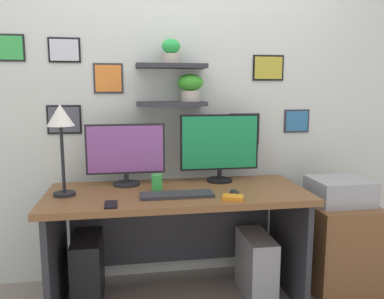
# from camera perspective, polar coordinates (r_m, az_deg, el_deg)

# --- Properties ---
(back_wall_assembly) EXTENTS (4.40, 0.24, 2.70)m
(back_wall_assembly) POSITION_cam_1_polar(r_m,az_deg,el_deg) (2.79, -3.34, 8.25)
(back_wall_assembly) COLOR silver
(back_wall_assembly) RESTS_ON ground
(desk) EXTENTS (1.64, 0.68, 0.75)m
(desk) POSITION_cam_1_polar(r_m,az_deg,el_deg) (2.55, -2.27, -10.41)
(desk) COLOR brown
(desk) RESTS_ON ground
(monitor_left) EXTENTS (0.52, 0.18, 0.41)m
(monitor_left) POSITION_cam_1_polar(r_m,az_deg,el_deg) (2.59, -9.85, -0.47)
(monitor_left) COLOR black
(monitor_left) RESTS_ON desk
(monitor_right) EXTENTS (0.55, 0.18, 0.47)m
(monitor_right) POSITION_cam_1_polar(r_m,az_deg,el_deg) (2.65, 4.13, 0.58)
(monitor_right) COLOR black
(monitor_right) RESTS_ON desk
(keyboard) EXTENTS (0.44, 0.14, 0.02)m
(keyboard) POSITION_cam_1_polar(r_m,az_deg,el_deg) (2.32, -2.27, -6.75)
(keyboard) COLOR #2D2D33
(keyboard) RESTS_ON desk
(computer_mouse) EXTENTS (0.06, 0.09, 0.03)m
(computer_mouse) POSITION_cam_1_polar(r_m,az_deg,el_deg) (2.37, 6.33, -6.34)
(computer_mouse) COLOR black
(computer_mouse) RESTS_ON desk
(desk_lamp) EXTENTS (0.16, 0.16, 0.55)m
(desk_lamp) POSITION_cam_1_polar(r_m,az_deg,el_deg) (2.38, -18.97, 3.60)
(desk_lamp) COLOR black
(desk_lamp) RESTS_ON desk
(cell_phone) EXTENTS (0.07, 0.14, 0.01)m
(cell_phone) POSITION_cam_1_polar(r_m,az_deg,el_deg) (2.19, -11.99, -8.02)
(cell_phone) COLOR black
(cell_phone) RESTS_ON desk
(pen_cup) EXTENTS (0.07, 0.07, 0.10)m
(pen_cup) POSITION_cam_1_polar(r_m,az_deg,el_deg) (2.46, -5.25, -4.86)
(pen_cup) COLOR green
(pen_cup) RESTS_ON desk
(scissors_tray) EXTENTS (0.14, 0.12, 0.02)m
(scissors_tray) POSITION_cam_1_polar(r_m,az_deg,el_deg) (2.26, 6.13, -7.13)
(scissors_tray) COLOR orange
(scissors_tray) RESTS_ON desk
(drawer_cabinet) EXTENTS (0.44, 0.50, 0.61)m
(drawer_cabinet) POSITION_cam_1_polar(r_m,az_deg,el_deg) (2.95, 20.71, -13.14)
(drawer_cabinet) COLOR brown
(drawer_cabinet) RESTS_ON ground
(printer) EXTENTS (0.38, 0.34, 0.17)m
(printer) POSITION_cam_1_polar(r_m,az_deg,el_deg) (2.83, 21.14, -5.79)
(printer) COLOR #9E9EA3
(printer) RESTS_ON drawer_cabinet
(computer_tower_left) EXTENTS (0.18, 0.40, 0.44)m
(computer_tower_left) POSITION_cam_1_polar(r_m,az_deg,el_deg) (2.71, -15.22, -16.84)
(computer_tower_left) COLOR black
(computer_tower_left) RESTS_ON ground
(computer_tower_right) EXTENTS (0.18, 0.40, 0.42)m
(computer_tower_right) POSITION_cam_1_polar(r_m,az_deg,el_deg) (2.74, 9.50, -16.58)
(computer_tower_right) COLOR #99999E
(computer_tower_right) RESTS_ON ground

